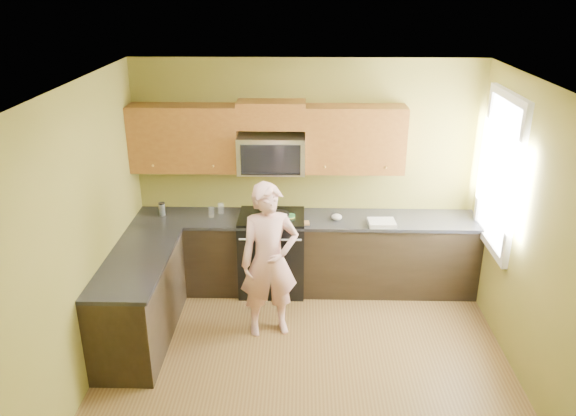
{
  "coord_description": "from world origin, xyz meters",
  "views": [
    {
      "loc": [
        -0.06,
        -4.36,
        3.5
      ],
      "look_at": [
        -0.2,
        1.3,
        1.2
      ],
      "focal_mm": 35.33,
      "sensor_mm": 36.0,
      "label": 1
    }
  ],
  "objects_px": {
    "microwave": "(272,171)",
    "woman": "(269,261)",
    "butter_tub": "(290,220)",
    "travel_mug": "(163,215)",
    "stove": "(272,252)",
    "frying_pan": "(279,217)"
  },
  "relations": [
    {
      "from": "stove",
      "to": "woman",
      "type": "distance_m",
      "value": 0.97
    },
    {
      "from": "microwave",
      "to": "woman",
      "type": "xyz_separation_m",
      "value": [
        0.02,
        -1.03,
        -0.62
      ]
    },
    {
      "from": "stove",
      "to": "woman",
      "type": "bearing_deg",
      "value": -88.61
    },
    {
      "from": "stove",
      "to": "travel_mug",
      "type": "distance_m",
      "value": 1.36
    },
    {
      "from": "woman",
      "to": "frying_pan",
      "type": "distance_m",
      "value": 0.86
    },
    {
      "from": "frying_pan",
      "to": "butter_tub",
      "type": "distance_m",
      "value": 0.14
    },
    {
      "from": "microwave",
      "to": "stove",
      "type": "bearing_deg",
      "value": -90.0
    },
    {
      "from": "stove",
      "to": "travel_mug",
      "type": "height_order",
      "value": "travel_mug"
    },
    {
      "from": "microwave",
      "to": "butter_tub",
      "type": "bearing_deg",
      "value": -37.83
    },
    {
      "from": "stove",
      "to": "microwave",
      "type": "relative_size",
      "value": 1.25
    },
    {
      "from": "frying_pan",
      "to": "stove",
      "type": "bearing_deg",
      "value": 159.16
    },
    {
      "from": "microwave",
      "to": "frying_pan",
      "type": "distance_m",
      "value": 0.54
    },
    {
      "from": "stove",
      "to": "frying_pan",
      "type": "bearing_deg",
      "value": -30.6
    },
    {
      "from": "microwave",
      "to": "butter_tub",
      "type": "height_order",
      "value": "microwave"
    },
    {
      "from": "microwave",
      "to": "woman",
      "type": "distance_m",
      "value": 1.2
    },
    {
      "from": "microwave",
      "to": "frying_pan",
      "type": "relative_size",
      "value": 1.78
    },
    {
      "from": "frying_pan",
      "to": "travel_mug",
      "type": "height_order",
      "value": "travel_mug"
    },
    {
      "from": "butter_tub",
      "to": "travel_mug",
      "type": "distance_m",
      "value": 1.51
    },
    {
      "from": "woman",
      "to": "frying_pan",
      "type": "bearing_deg",
      "value": 72.33
    },
    {
      "from": "frying_pan",
      "to": "travel_mug",
      "type": "bearing_deg",
      "value": -174.44
    },
    {
      "from": "butter_tub",
      "to": "travel_mug",
      "type": "xyz_separation_m",
      "value": [
        -1.5,
        0.09,
        0.0
      ]
    },
    {
      "from": "stove",
      "to": "butter_tub",
      "type": "bearing_deg",
      "value": -11.61
    }
  ]
}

